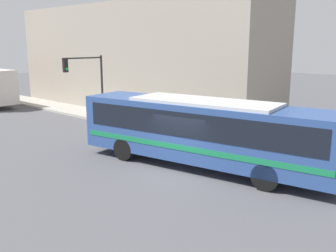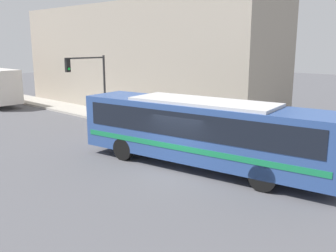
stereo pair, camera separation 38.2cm
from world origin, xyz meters
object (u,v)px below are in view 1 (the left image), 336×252
Objects in this scene: pedestrian_near_corner at (133,108)px; city_bus at (203,129)px; fire_hydrant at (192,130)px; parking_meter at (129,110)px; traffic_light_pole at (88,76)px; pedestrian_mid_block at (142,111)px.

city_bus is at bearing -115.99° from pedestrian_near_corner.
parking_meter reaches higher than fire_hydrant.
traffic_light_pole is at bearing 69.00° from city_bus.
parking_meter is at bearing 59.01° from city_bus.
fire_hydrant is at bearing 35.02° from city_bus.
pedestrian_near_corner is 1.35m from pedestrian_mid_block.
traffic_light_pole is at bearing 97.15° from fire_hydrant.
traffic_light_pole reaches higher than fire_hydrant.
pedestrian_mid_block is (4.33, 8.32, -0.73)m from city_bus.
pedestrian_mid_block is at bearing 54.36° from city_bus.
parking_meter is 0.78× the size of pedestrian_mid_block.
pedestrian_mid_block is (1.58, -3.74, -2.26)m from traffic_light_pole.
parking_meter is (0.00, 5.48, 0.57)m from fire_hydrant.
pedestrian_near_corner reaches higher than parking_meter.
fire_hydrant is at bearing -98.27° from pedestrian_near_corner.
city_bus is 6.72× the size of pedestrian_near_corner.
traffic_light_pole is 3.28× the size of parking_meter.
traffic_light_pole reaches higher than pedestrian_mid_block.
pedestrian_near_corner is (0.88, 0.57, -0.00)m from parking_meter.
pedestrian_near_corner is at bearing 32.76° from parking_meter.
pedestrian_mid_block is at bearing 83.81° from fire_hydrant.
traffic_light_pole is 3.83m from pedestrian_near_corner.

